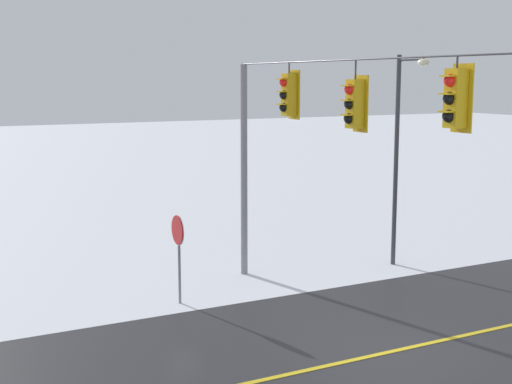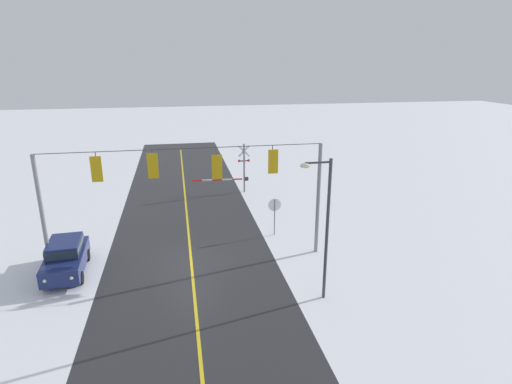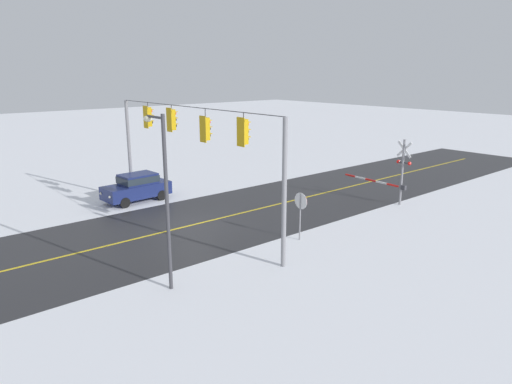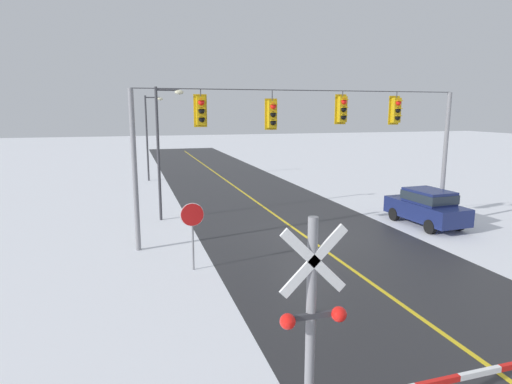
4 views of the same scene
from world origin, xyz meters
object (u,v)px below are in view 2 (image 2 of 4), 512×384
stop_sign (275,209)px  parked_car_navy (66,256)px  railroad_crossing (239,169)px  streetlamp_near (323,218)px

stop_sign → parked_car_navy: 11.82m
railroad_crossing → parked_car_navy: size_ratio=1.11×
parked_car_navy → streetlamp_near: (-11.80, 4.63, 2.96)m
stop_sign → parked_car_navy: bearing=13.7°
stop_sign → railroad_crossing: bearing=-84.9°
parked_car_navy → streetlamp_near: bearing=158.6°
parked_car_navy → streetlamp_near: streetlamp_near is taller
stop_sign → streetlamp_near: bearing=92.7°
stop_sign → railroad_crossing: size_ratio=0.50×
stop_sign → parked_car_navy: stop_sign is taller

